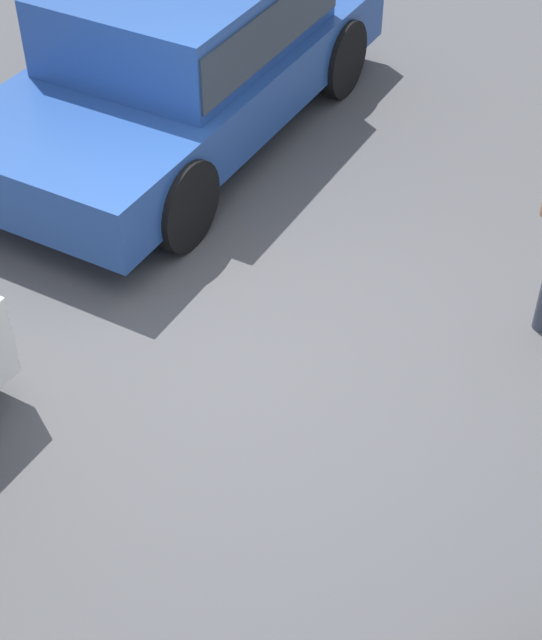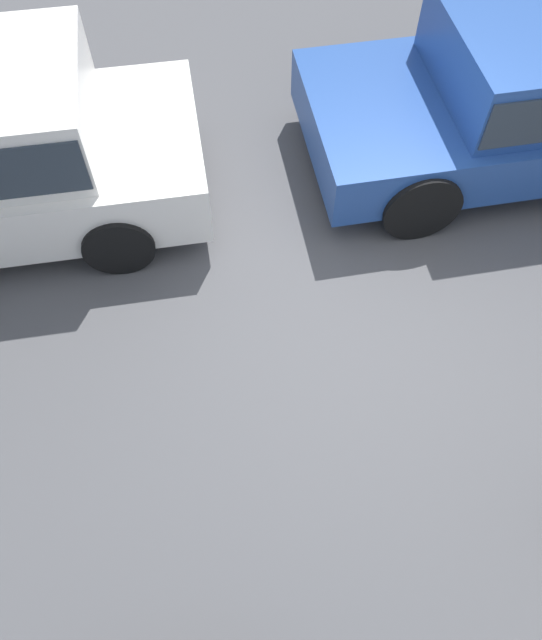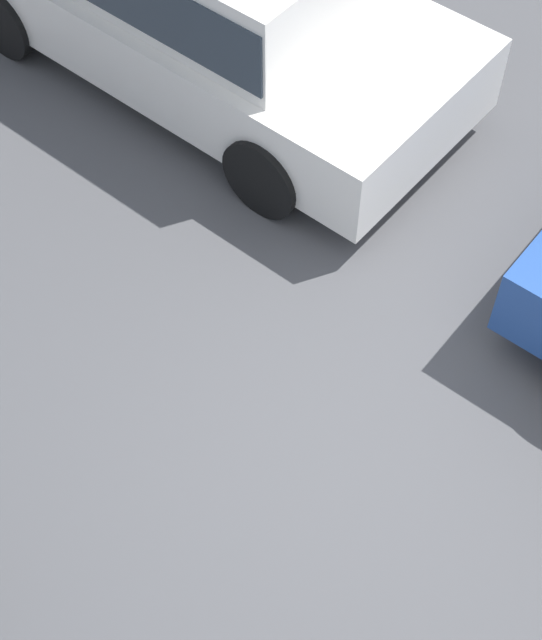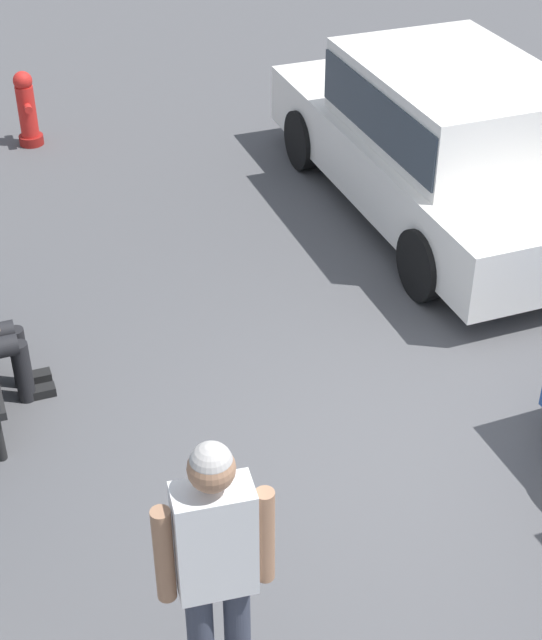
% 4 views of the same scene
% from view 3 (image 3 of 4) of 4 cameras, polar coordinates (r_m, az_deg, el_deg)
% --- Properties ---
extents(ground_plane, '(60.00, 60.00, 0.00)m').
position_cam_3_polar(ground_plane, '(5.83, 7.51, -6.95)').
color(ground_plane, '#4C4C4F').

